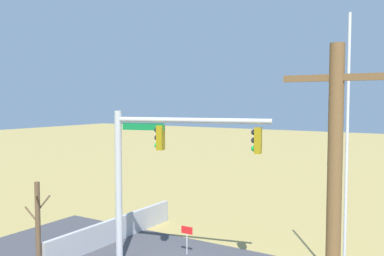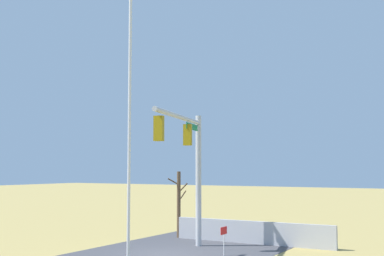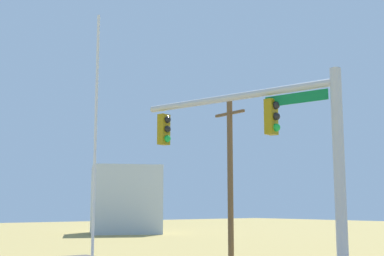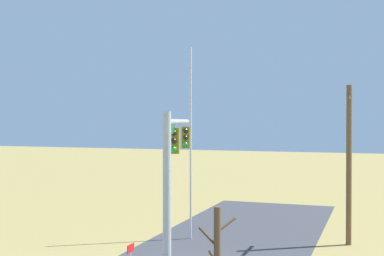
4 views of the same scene
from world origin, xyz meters
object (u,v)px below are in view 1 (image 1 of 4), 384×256
at_px(utility_pole, 333,250).
at_px(open_sign, 187,234).
at_px(signal_mast, 156,159).
at_px(flagpole, 347,154).
at_px(bare_tree, 38,225).

bearing_deg(utility_pole, open_sign, -43.66).
bearing_deg(signal_mast, open_sign, -97.19).
height_order(flagpole, bare_tree, flagpole).
height_order(signal_mast, open_sign, signal_mast).
bearing_deg(utility_pole, bare_tree, -14.04).
relative_size(signal_mast, flagpole, 0.65).
distance_m(signal_mast, open_sign, 3.93).
bearing_deg(signal_mast, flagpole, -165.16).
distance_m(flagpole, utility_pole, 7.73).
height_order(utility_pole, bare_tree, utility_pole).
relative_size(flagpole, utility_pole, 1.26).
distance_m(flagpole, bare_tree, 11.84).
relative_size(signal_mast, utility_pole, 0.82).
relative_size(signal_mast, open_sign, 5.14).
relative_size(flagpole, bare_tree, 2.73).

